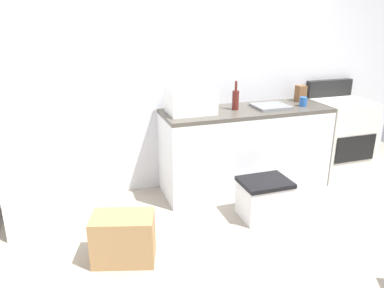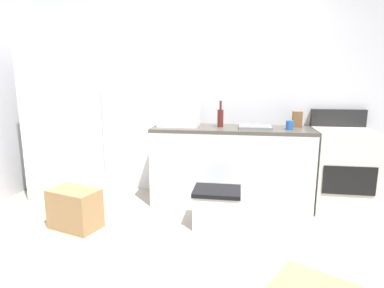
% 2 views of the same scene
% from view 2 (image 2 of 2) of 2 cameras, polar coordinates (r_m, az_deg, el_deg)
% --- Properties ---
extents(ground_plane, '(6.00, 6.00, 0.00)m').
position_cam_2_polar(ground_plane, '(2.80, -0.63, -19.06)').
color(ground_plane, '#9E9384').
extents(wall_back, '(5.00, 0.10, 2.60)m').
position_cam_2_polar(wall_back, '(3.95, 3.09, 9.61)').
color(wall_back, silver).
rests_on(wall_back, ground_plane).
extents(kitchen_counter, '(1.80, 0.60, 0.90)m').
position_cam_2_polar(kitchen_counter, '(3.71, 7.02, -3.86)').
color(kitchen_counter, silver).
rests_on(kitchen_counter, ground_plane).
extents(refrigerator, '(0.68, 0.66, 1.78)m').
position_cam_2_polar(refrigerator, '(4.17, -22.32, 3.20)').
color(refrigerator, white).
rests_on(refrigerator, ground_plane).
extents(stove_oven, '(0.60, 0.61, 1.10)m').
position_cam_2_polar(stove_oven, '(3.87, 25.41, -4.00)').
color(stove_oven, silver).
rests_on(stove_oven, ground_plane).
extents(microwave, '(0.46, 0.34, 0.27)m').
position_cam_2_polar(microwave, '(3.69, -2.37, 5.38)').
color(microwave, white).
rests_on(microwave, kitchen_counter).
extents(sink_basin, '(0.36, 0.32, 0.03)m').
position_cam_2_polar(sink_basin, '(3.59, 11.42, 3.06)').
color(sink_basin, slate).
rests_on(sink_basin, kitchen_counter).
extents(wine_bottle, '(0.07, 0.07, 0.30)m').
position_cam_2_polar(wine_bottle, '(3.62, 5.19, 4.83)').
color(wine_bottle, '#591E19').
rests_on(wine_bottle, kitchen_counter).
extents(coffee_mug, '(0.08, 0.08, 0.10)m').
position_cam_2_polar(coffee_mug, '(3.57, 17.35, 3.30)').
color(coffee_mug, '#2659A5').
rests_on(coffee_mug, kitchen_counter).
extents(knife_block, '(0.10, 0.10, 0.18)m').
position_cam_2_polar(knife_block, '(3.80, 18.60, 4.29)').
color(knife_block, brown).
rests_on(knife_block, kitchen_counter).
extents(cardboard_box_medium, '(0.54, 0.41, 0.39)m').
position_cam_2_polar(cardboard_box_medium, '(3.33, -20.54, -10.95)').
color(cardboard_box_medium, '#A37A4C').
rests_on(cardboard_box_medium, ground_plane).
extents(storage_bin, '(0.46, 0.36, 0.38)m').
position_cam_2_polar(storage_bin, '(3.17, 4.52, -11.39)').
color(storage_bin, silver).
rests_on(storage_bin, ground_plane).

